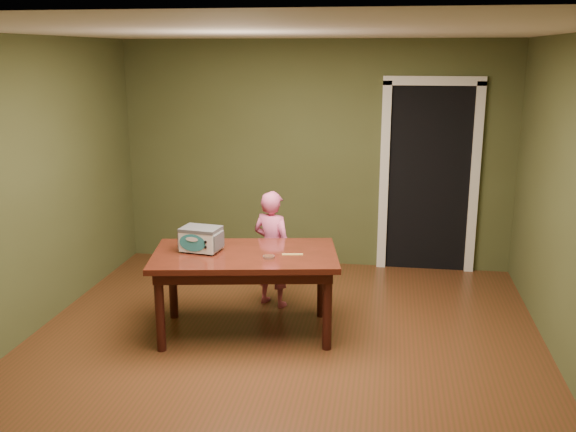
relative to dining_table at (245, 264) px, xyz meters
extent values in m
plane|color=#5A2D19|center=(0.37, -0.43, -0.65)|extent=(5.00, 5.00, 0.00)
cube|color=#474F2A|center=(0.37, 2.07, 0.65)|extent=(4.50, 0.02, 2.60)
cube|color=#474F2A|center=(0.37, -2.93, 0.65)|extent=(4.50, 0.02, 2.60)
cube|color=#474F2A|center=(-1.88, -0.43, 0.65)|extent=(0.02, 5.00, 2.60)
cube|color=white|center=(0.37, -0.43, 1.95)|extent=(4.50, 5.00, 0.02)
cube|color=black|center=(1.67, 2.37, 0.40)|extent=(0.90, 0.60, 2.10)
cube|color=black|center=(1.67, 2.05, 0.40)|extent=(0.90, 0.02, 2.10)
cube|color=white|center=(1.17, 2.04, 0.40)|extent=(0.10, 0.06, 2.20)
cube|color=white|center=(2.17, 2.04, 0.40)|extent=(0.10, 0.06, 2.20)
cube|color=white|center=(1.67, 2.04, 1.50)|extent=(1.10, 0.06, 0.10)
cube|color=#3B160D|center=(0.00, 0.00, 0.07)|extent=(1.73, 1.17, 0.05)
cube|color=black|center=(0.00, 0.00, 0.00)|extent=(1.59, 1.03, 0.10)
cylinder|color=black|center=(-0.63, -0.47, -0.30)|extent=(0.08, 0.08, 0.70)
cylinder|color=black|center=(-0.75, 0.22, -0.30)|extent=(0.08, 0.08, 0.70)
cylinder|color=black|center=(0.75, -0.22, -0.30)|extent=(0.08, 0.08, 0.70)
cylinder|color=black|center=(0.63, 0.47, -0.30)|extent=(0.08, 0.08, 0.70)
cylinder|color=#4C4F54|center=(-0.53, -0.08, 0.11)|extent=(0.02, 0.02, 0.01)
cylinder|color=#4C4F54|center=(-0.51, 0.10, 0.11)|extent=(0.02, 0.02, 0.01)
cylinder|color=#4C4F54|center=(-0.27, -0.12, 0.11)|extent=(0.02, 0.02, 0.01)
cylinder|color=#4C4F54|center=(-0.24, 0.06, 0.11)|extent=(0.02, 0.02, 0.01)
cube|color=silver|center=(-0.39, -0.01, 0.21)|extent=(0.35, 0.28, 0.18)
cube|color=#4C4F54|center=(-0.39, -0.01, 0.30)|extent=(0.36, 0.28, 0.03)
cube|color=#4C4F54|center=(-0.56, 0.02, 0.21)|extent=(0.04, 0.21, 0.14)
cube|color=#4C4F54|center=(-0.22, -0.03, 0.21)|extent=(0.04, 0.21, 0.14)
ellipsoid|color=teal|center=(-0.43, -0.12, 0.21)|extent=(0.24, 0.04, 0.15)
cylinder|color=black|center=(-0.31, -0.14, 0.23)|extent=(0.02, 0.01, 0.02)
cylinder|color=black|center=(-0.31, -0.14, 0.18)|extent=(0.02, 0.01, 0.02)
cylinder|color=silver|center=(0.23, -0.11, 0.11)|extent=(0.10, 0.10, 0.02)
cylinder|color=#442116|center=(0.23, -0.11, 0.12)|extent=(0.09, 0.09, 0.01)
cube|color=#E8C765|center=(0.42, 0.01, 0.10)|extent=(0.18, 0.06, 0.01)
imported|color=#DF5C8D|center=(0.12, 0.69, -0.07)|extent=(0.50, 0.43, 1.16)
camera|label=1|loc=(1.21, -5.22, 1.80)|focal=40.00mm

